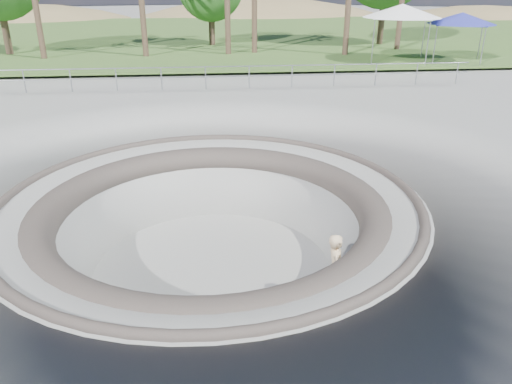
{
  "coord_description": "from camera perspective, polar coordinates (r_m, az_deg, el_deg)",
  "views": [
    {
      "loc": [
        0.02,
        -11.08,
        5.01
      ],
      "look_at": [
        1.18,
        0.56,
        -0.1
      ],
      "focal_mm": 35.0,
      "sensor_mm": 36.0,
      "label": 1
    }
  ],
  "objects": [
    {
      "name": "skate_bowl",
      "position": [
        13.02,
        -4.96,
        -8.19
      ],
      "size": [
        14.0,
        14.0,
        4.1
      ],
      "color": "gray",
      "rests_on": "ground"
    },
    {
      "name": "distant_hills",
      "position": [
        69.41,
        -2.57,
        13.6
      ],
      "size": [
        103.2,
        45.0,
        28.6
      ],
      "color": "olive",
      "rests_on": "ground"
    },
    {
      "name": "ground",
      "position": [
        12.16,
        -5.26,
        -0.84
      ],
      "size": [
        180.0,
        180.0,
        0.0
      ],
      "primitive_type": "plane",
      "color": "gray",
      "rests_on": "ground"
    },
    {
      "name": "skateboard",
      "position": [
        11.77,
        8.8,
        -12.28
      ],
      "size": [
        0.87,
        0.48,
        0.09
      ],
      "color": "brown",
      "rests_on": "ground"
    },
    {
      "name": "skater",
      "position": [
        11.28,
        9.08,
        -8.69
      ],
      "size": [
        0.47,
        0.66,
        1.71
      ],
      "primitive_type": "imported",
      "rotation": [
        0.0,
        0.0,
        1.47
      ],
      "color": "#D6B78B",
      "rests_on": "skateboard"
    },
    {
      "name": "safety_railing",
      "position": [
        23.48,
        -5.78,
        12.89
      ],
      "size": [
        25.0,
        0.06,
        1.03
      ],
      "color": "gray",
      "rests_on": "ground"
    },
    {
      "name": "canopy_blue",
      "position": [
        32.74,
        22.47,
        17.85
      ],
      "size": [
        4.92,
        4.92,
        2.74
      ],
      "color": "gray",
      "rests_on": "ground"
    },
    {
      "name": "canopy_white",
      "position": [
        31.75,
        16.37,
        19.23
      ],
      "size": [
        6.0,
        6.0,
        3.19
      ],
      "color": "gray",
      "rests_on": "ground"
    },
    {
      "name": "grass_strip",
      "position": [
        45.33,
        -5.95,
        17.42
      ],
      "size": [
        180.0,
        36.0,
        0.12
      ],
      "color": "#3F6126",
      "rests_on": "ground"
    }
  ]
}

